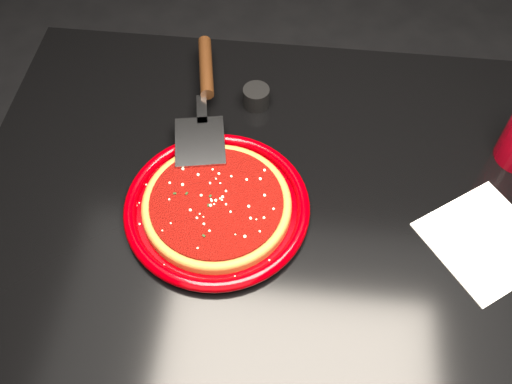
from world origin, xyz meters
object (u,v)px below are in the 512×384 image
Objects in this scene: table at (312,308)px; ramekin at (256,97)px; plate at (217,207)px; pizza_server at (204,99)px.

ramekin is (-0.15, 0.23, 0.39)m from table.
table is at bearing 4.18° from plate.
pizza_server is 0.10m from ramekin.
plate is at bearing -175.82° from table.
table is 0.48m from ramekin.
pizza_server reaches higher than plate.
plate is 0.84× the size of pizza_server.
plate is 0.21m from pizza_server.
plate is 6.15× the size of ramekin.
pizza_server is 7.33× the size of ramekin.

